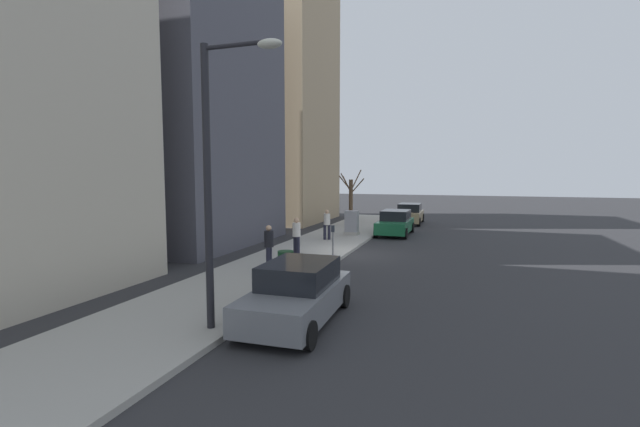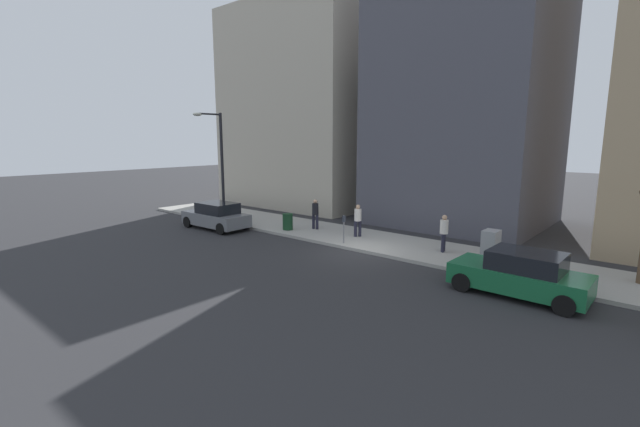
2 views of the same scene
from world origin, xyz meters
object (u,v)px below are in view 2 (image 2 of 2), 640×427
object	(u,v)px
pedestrian_near_meter	(444,231)
pedestrian_far_corner	(315,212)
streetlamp	(218,157)
utility_box	(490,248)
pedestrian_midblock	(358,219)
trash_bin	(288,222)
parking_meter	(344,226)
office_tower_right	(322,110)
parked_car_green	(520,274)
parked_car_grey	(216,216)
office_block_center	(468,92)

from	to	relation	value
pedestrian_near_meter	pedestrian_far_corner	size ratio (longest dim) A/B	1.00
streetlamp	pedestrian_far_corner	world-z (taller)	streetlamp
streetlamp	utility_box	bearing A→B (deg)	-86.40
utility_box	pedestrian_midblock	distance (m)	7.02
trash_bin	parking_meter	bearing A→B (deg)	-96.04
parking_meter	trash_bin	size ratio (longest dim) A/B	1.50
office_tower_right	utility_box	bearing A→B (deg)	-120.26
parking_meter	streetlamp	bearing A→B (deg)	91.01
parked_car_green	trash_bin	xyz separation A→B (m)	(1.92, 12.68, -0.14)
parked_car_grey	pedestrian_far_corner	bearing A→B (deg)	-58.67
parking_meter	pedestrian_near_meter	size ratio (longest dim) A/B	0.81
parked_car_green	pedestrian_far_corner	xyz separation A→B (m)	(3.06, 11.65, 0.35)
pedestrian_far_corner	office_tower_right	distance (m)	13.66
streetlamp	office_tower_right	world-z (taller)	office_tower_right
parking_meter	trash_bin	distance (m)	4.29
trash_bin	office_tower_right	distance (m)	14.19
parking_meter	utility_box	bearing A→B (deg)	-82.71
pedestrian_midblock	trash_bin	bearing A→B (deg)	-38.51
parked_car_grey	trash_bin	size ratio (longest dim) A/B	4.71
parked_car_grey	trash_bin	bearing A→B (deg)	-64.03
streetlamp	office_tower_right	bearing A→B (deg)	6.46
pedestrian_midblock	streetlamp	bearing A→B (deg)	-44.00
streetlamp	pedestrian_near_meter	bearing A→B (deg)	-82.48
parking_meter	streetlamp	size ratio (longest dim) A/B	0.21
office_block_center	office_tower_right	distance (m)	12.60
office_block_center	streetlamp	bearing A→B (deg)	131.32
parked_car_green	streetlamp	world-z (taller)	streetlamp
streetlamp	pedestrian_far_corner	xyz separation A→B (m)	(1.76, -6.30, -2.93)
pedestrian_near_meter	pedestrian_far_corner	distance (m)	7.54
parking_meter	parked_car_green	bearing A→B (deg)	-99.87
office_block_center	parking_meter	bearing A→B (deg)	169.84
parked_car_grey	pedestrian_near_meter	bearing A→B (deg)	-76.95
parking_meter	office_block_center	distance (m)	12.06
parked_car_green	office_block_center	size ratio (longest dim) A/B	0.27
parked_car_grey	utility_box	bearing A→B (deg)	-82.20
office_block_center	pedestrian_far_corner	bearing A→B (deg)	148.64
parked_car_grey	parking_meter	world-z (taller)	parked_car_grey
parking_meter	pedestrian_midblock	bearing A→B (deg)	11.60
utility_box	office_tower_right	distance (m)	21.23
trash_bin	pedestrian_near_meter	bearing A→B (deg)	-81.96
parked_car_green	parking_meter	world-z (taller)	parked_car_green
parking_meter	pedestrian_midblock	world-z (taller)	pedestrian_midblock
pedestrian_midblock	office_block_center	distance (m)	10.79
office_tower_right	parked_car_green	bearing A→B (deg)	-123.02
pedestrian_near_meter	office_block_center	bearing A→B (deg)	-178.49
streetlamp	trash_bin	xyz separation A→B (m)	(0.62, -5.27, -3.42)
parked_car_green	streetlamp	distance (m)	18.29
parked_car_grey	parking_meter	distance (m)	8.21
parking_meter	office_tower_right	size ratio (longest dim) A/B	0.09
streetlamp	pedestrian_midblock	distance (m)	9.81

